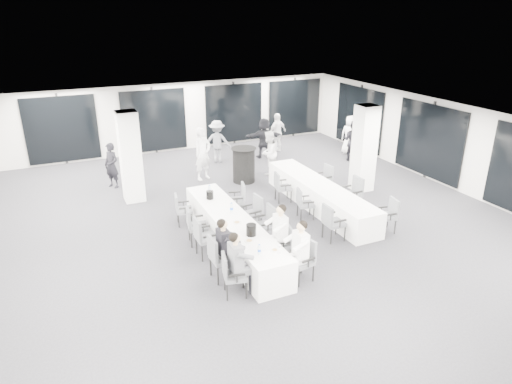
{
  "coord_description": "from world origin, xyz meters",
  "views": [
    {
      "loc": [
        -4.82,
        -10.39,
        5.54
      ],
      "look_at": [
        -0.17,
        -0.2,
        1.06
      ],
      "focal_mm": 32.0,
      "sensor_mm": 36.0,
      "label": 1
    }
  ],
  "objects_px": {
    "chair_side_left_mid": "(303,202)",
    "chair_side_right_mid": "(354,191)",
    "chair_main_right_mid": "(267,222)",
    "chair_main_right_far": "(239,198)",
    "ice_bucket_near": "(251,230)",
    "standing_guest_h": "(353,138)",
    "chair_main_right_near": "(304,257)",
    "cocktail_table": "(244,165)",
    "chair_main_left_near": "(231,272)",
    "chair_main_right_second": "(284,241)",
    "standing_guest_c": "(217,139)",
    "standing_guest_e": "(350,132)",
    "standing_guest_g": "(111,163)",
    "standing_guest_b": "(269,150)",
    "chair_main_left_far": "(181,208)",
    "banquet_table_main": "(233,232)",
    "banquet_table_side": "(319,196)",
    "chair_main_left_mid": "(203,235)",
    "chair_side_left_far": "(281,185)",
    "chair_main_right_fourth": "(254,211)",
    "standing_guest_d": "(277,130)",
    "chair_side_left_near": "(332,220)",
    "standing_guest_f": "(264,135)",
    "chair_side_right_far": "(325,177)",
    "standing_guest_a": "(203,150)",
    "chair_main_left_fourth": "(194,224)",
    "chair_main_left_second": "(219,255)",
    "ice_bucket_far": "(210,195)"
  },
  "relations": [
    {
      "from": "cocktail_table",
      "to": "standing_guest_d",
      "type": "relative_size",
      "value": 0.66
    },
    {
      "from": "chair_main_left_near",
      "to": "chair_side_left_far",
      "type": "relative_size",
      "value": 1.01
    },
    {
      "from": "chair_side_left_near",
      "to": "standing_guest_b",
      "type": "relative_size",
      "value": 0.54
    },
    {
      "from": "banquet_table_main",
      "to": "chair_main_right_fourth",
      "type": "distance_m",
      "value": 1.04
    },
    {
      "from": "chair_main_right_second",
      "to": "chair_side_left_near",
      "type": "xyz_separation_m",
      "value": [
        1.58,
        0.39,
        0.06
      ]
    },
    {
      "from": "chair_main_left_near",
      "to": "chair_main_left_far",
      "type": "relative_size",
      "value": 1.06
    },
    {
      "from": "chair_main_right_mid",
      "to": "chair_main_right_far",
      "type": "bearing_deg",
      "value": -0.29
    },
    {
      "from": "banquet_table_main",
      "to": "chair_main_right_mid",
      "type": "height_order",
      "value": "chair_main_right_mid"
    },
    {
      "from": "standing_guest_d",
      "to": "ice_bucket_far",
      "type": "bearing_deg",
      "value": 30.29
    },
    {
      "from": "chair_side_left_mid",
      "to": "chair_side_right_mid",
      "type": "bearing_deg",
      "value": 101.26
    },
    {
      "from": "standing_guest_c",
      "to": "standing_guest_f",
      "type": "relative_size",
      "value": 1.02
    },
    {
      "from": "chair_main_left_mid",
      "to": "standing_guest_h",
      "type": "xyz_separation_m",
      "value": [
        7.72,
        4.8,
        0.34
      ]
    },
    {
      "from": "chair_main_left_near",
      "to": "chair_main_left_far",
      "type": "xyz_separation_m",
      "value": [
        0.0,
        3.7,
        -0.03
      ]
    },
    {
      "from": "chair_main_right_mid",
      "to": "standing_guest_d",
      "type": "relative_size",
      "value": 0.55
    },
    {
      "from": "standing_guest_c",
      "to": "chair_main_right_second",
      "type": "bearing_deg",
      "value": 107.23
    },
    {
      "from": "cocktail_table",
      "to": "standing_guest_b",
      "type": "relative_size",
      "value": 0.67
    },
    {
      "from": "chair_main_right_near",
      "to": "standing_guest_h",
      "type": "relative_size",
      "value": 0.52
    },
    {
      "from": "standing_guest_h",
      "to": "chair_main_right_near",
      "type": "bearing_deg",
      "value": 111.49
    },
    {
      "from": "chair_side_right_far",
      "to": "standing_guest_e",
      "type": "xyz_separation_m",
      "value": [
        3.24,
        3.23,
        0.38
      ]
    },
    {
      "from": "chair_main_right_second",
      "to": "standing_guest_c",
      "type": "xyz_separation_m",
      "value": [
        1.19,
        7.78,
        0.42
      ]
    },
    {
      "from": "chair_main_right_far",
      "to": "standing_guest_c",
      "type": "xyz_separation_m",
      "value": [
        1.19,
        4.99,
        0.37
      ]
    },
    {
      "from": "chair_main_right_fourth",
      "to": "standing_guest_d",
      "type": "height_order",
      "value": "standing_guest_d"
    },
    {
      "from": "chair_side_left_near",
      "to": "chair_side_left_far",
      "type": "distance_m",
      "value": 2.81
    },
    {
      "from": "cocktail_table",
      "to": "chair_main_left_near",
      "type": "distance_m",
      "value": 6.78
    },
    {
      "from": "standing_guest_c",
      "to": "standing_guest_h",
      "type": "distance_m",
      "value": 5.27
    },
    {
      "from": "standing_guest_a",
      "to": "standing_guest_b",
      "type": "xyz_separation_m",
      "value": [
        2.3,
        -0.47,
        -0.14
      ]
    },
    {
      "from": "chair_main_right_second",
      "to": "chair_side_left_far",
      "type": "xyz_separation_m",
      "value": [
        1.59,
        3.21,
        0.03
      ]
    },
    {
      "from": "banquet_table_main",
      "to": "banquet_table_side",
      "type": "bearing_deg",
      "value": 19.62
    },
    {
      "from": "banquet_table_main",
      "to": "chair_side_right_far",
      "type": "xyz_separation_m",
      "value": [
        4.07,
        2.14,
        0.14
      ]
    },
    {
      "from": "standing_guest_h",
      "to": "banquet_table_main",
      "type": "bearing_deg",
      "value": 97.42
    },
    {
      "from": "chair_main_left_near",
      "to": "standing_guest_a",
      "type": "height_order",
      "value": "standing_guest_a"
    },
    {
      "from": "standing_guest_e",
      "to": "standing_guest_g",
      "type": "xyz_separation_m",
      "value": [
        -9.42,
        0.1,
        -0.04
      ]
    },
    {
      "from": "chair_main_right_mid",
      "to": "chair_main_right_far",
      "type": "height_order",
      "value": "chair_main_right_mid"
    },
    {
      "from": "chair_side_left_far",
      "to": "ice_bucket_near",
      "type": "relative_size",
      "value": 3.48
    },
    {
      "from": "chair_main_right_second",
      "to": "standing_guest_c",
      "type": "relative_size",
      "value": 0.47
    },
    {
      "from": "cocktail_table",
      "to": "ice_bucket_near",
      "type": "distance_m",
      "value": 5.54
    },
    {
      "from": "chair_side_right_mid",
      "to": "standing_guest_g",
      "type": "bearing_deg",
      "value": 50.7
    },
    {
      "from": "chair_side_left_near",
      "to": "chair_side_right_far",
      "type": "height_order",
      "value": "chair_side_left_near"
    },
    {
      "from": "chair_main_right_second",
      "to": "chair_main_right_mid",
      "type": "xyz_separation_m",
      "value": [
        0.01,
        0.96,
        0.07
      ]
    },
    {
      "from": "chair_main_right_second",
      "to": "standing_guest_d",
      "type": "distance_m",
      "value": 9.04
    },
    {
      "from": "chair_main_right_fourth",
      "to": "standing_guest_d",
      "type": "bearing_deg",
      "value": -36.59
    },
    {
      "from": "chair_main_left_far",
      "to": "chair_side_right_mid",
      "type": "height_order",
      "value": "chair_side_right_mid"
    },
    {
      "from": "chair_main_left_fourth",
      "to": "standing_guest_f",
      "type": "relative_size",
      "value": 0.53
    },
    {
      "from": "chair_main_left_second",
      "to": "chair_side_left_mid",
      "type": "xyz_separation_m",
      "value": [
        3.26,
        1.99,
        -0.09
      ]
    },
    {
      "from": "chair_main_left_far",
      "to": "chair_side_left_near",
      "type": "xyz_separation_m",
      "value": [
        3.23,
        -2.49,
        0.05
      ]
    },
    {
      "from": "chair_main_left_far",
      "to": "standing_guest_d",
      "type": "relative_size",
      "value": 0.49
    },
    {
      "from": "standing_guest_f",
      "to": "chair_side_right_mid",
      "type": "bearing_deg",
      "value": 103.22
    },
    {
      "from": "chair_main_left_mid",
      "to": "chair_main_right_mid",
      "type": "xyz_separation_m",
      "value": [
        1.67,
        0.02,
        -0.0
      ]
    },
    {
      "from": "chair_side_left_mid",
      "to": "ice_bucket_near",
      "type": "relative_size",
      "value": 3.32
    },
    {
      "from": "chair_main_left_fourth",
      "to": "ice_bucket_near",
      "type": "relative_size",
      "value": 3.65
    }
  ]
}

